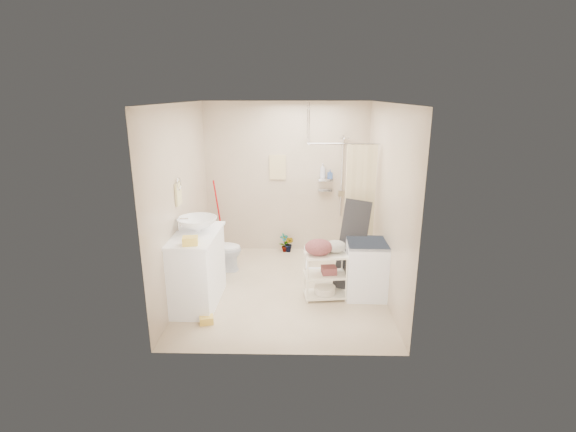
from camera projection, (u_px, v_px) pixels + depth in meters
name	position (u px, v px, depth m)	size (l,w,h in m)	color
floor	(284.00, 288.00, 6.05)	(3.20, 3.20, 0.00)	beige
ceiling	(283.00, 103.00, 5.31)	(2.80, 3.20, 0.04)	silver
wall_back	(286.00, 178.00, 7.22)	(2.80, 0.04, 2.60)	#C6B399
wall_front	(279.00, 242.00, 4.15)	(2.80, 0.04, 2.60)	#C6B399
wall_left	(182.00, 201.00, 5.71)	(0.04, 3.20, 2.60)	#C6B399
wall_right	(387.00, 202.00, 5.66)	(0.04, 3.20, 2.60)	#C6B399
vanity	(195.00, 268.00, 5.52)	(0.62, 1.11, 0.98)	white
sink	(197.00, 224.00, 5.47)	(0.52, 0.52, 0.18)	white
counter_basket	(190.00, 241.00, 4.97)	(0.18, 0.14, 0.10)	#F8D34D
floor_basket	(206.00, 319.00, 5.11)	(0.24, 0.19, 0.13)	#F1C84B
toilet	(219.00, 249.00, 6.58)	(0.39, 0.69, 0.70)	silver
mop	(216.00, 216.00, 7.33)	(0.12, 0.12, 1.30)	red
potted_plant_a	(284.00, 243.00, 7.40)	(0.18, 0.12, 0.33)	brown
potted_plant_b	(289.00, 244.00, 7.40)	(0.16, 0.13, 0.29)	brown
hanging_towel	(278.00, 167.00, 7.14)	(0.28, 0.03, 0.42)	beige
towel_ring	(178.00, 192.00, 5.47)	(0.04, 0.22, 0.34)	beige
tp_holder	(188.00, 240.00, 5.92)	(0.08, 0.12, 0.14)	white
shower	(338.00, 201.00, 6.74)	(1.10, 1.10, 2.10)	white
shampoo_bottle_a	(323.00, 171.00, 7.11)	(0.10, 0.10, 0.25)	silver
shampoo_bottle_b	(330.00, 174.00, 7.11)	(0.07, 0.07, 0.15)	#3A5895
washing_machine	(366.00, 269.00, 5.75)	(0.54, 0.56, 0.79)	white
laundry_rack	(325.00, 271.00, 5.67)	(0.56, 0.33, 0.78)	white
ironing_board	(352.00, 245.00, 5.88)	(0.38, 0.11, 1.33)	black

